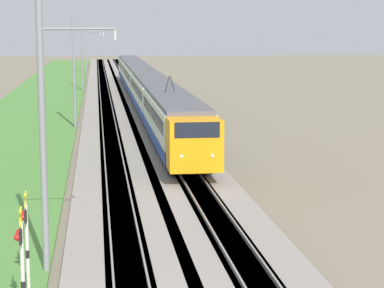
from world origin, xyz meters
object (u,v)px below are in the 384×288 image
at_px(crossing_signal_aux, 26,233).
at_px(catenary_mast_far, 83,57).
at_px(passenger_train, 144,85).
at_px(catenary_mast_distant, 86,49).
at_px(crossing_signal_near, 22,259).
at_px(catenary_mast_near, 44,136).
at_px(catenary_mast_mid, 75,73).

bearing_deg(crossing_signal_aux, catenary_mast_far, -90.38).
bearing_deg(passenger_train, catenary_mast_distant, -173.47).
xyz_separation_m(crossing_signal_near, catenary_mast_distant, (115.23, -0.32, 2.22)).
xyz_separation_m(crossing_signal_near, catenary_mast_near, (5.21, -0.32, 2.50)).
bearing_deg(crossing_signal_near, catenary_mast_distant, -90.16).
relative_size(crossing_signal_aux, catenary_mast_far, 0.38).
relative_size(catenary_mast_near, catenary_mast_far, 1.07).
relative_size(crossing_signal_near, catenary_mast_far, 0.42).
bearing_deg(catenary_mast_distant, crossing_signal_near, 179.84).
relative_size(catenary_mast_near, catenary_mast_mid, 1.03).
relative_size(passenger_train, catenary_mast_mid, 9.35).
height_order(passenger_train, catenary_mast_near, catenary_mast_near).
relative_size(crossing_signal_near, crossing_signal_aux, 1.09).
relative_size(crossing_signal_near, catenary_mast_distant, 0.42).
distance_m(catenary_mast_near, catenary_mast_far, 73.35).
height_order(crossing_signal_near, catenary_mast_distant, catenary_mast_distant).
bearing_deg(catenary_mast_mid, catenary_mast_distant, -0.00).
bearing_deg(catenary_mast_distant, catenary_mast_far, -180.00).
distance_m(passenger_train, crossing_signal_aux, 55.02).
height_order(catenary_mast_mid, catenary_mast_far, catenary_mast_mid).
xyz_separation_m(crossing_signal_aux, catenary_mast_far, (75.30, -0.50, 2.40)).
bearing_deg(passenger_train, catenary_mast_near, -7.12).
height_order(crossing_signal_near, crossing_signal_aux, crossing_signal_near).
bearing_deg(catenary_mast_near, catenary_mast_mid, -0.00).
distance_m(catenary_mast_mid, catenary_mast_far, 36.67).
distance_m(passenger_train, catenary_mast_far, 21.85).
relative_size(catenary_mast_near, catenary_mast_distant, 1.06).
distance_m(crossing_signal_near, catenary_mast_near, 5.78).
xyz_separation_m(crossing_signal_aux, catenary_mast_mid, (38.63, -0.50, 2.55)).
relative_size(catenary_mast_far, catenary_mast_distant, 1.00).
bearing_deg(catenary_mast_far, catenary_mast_mid, 180.00).
bearing_deg(catenary_mast_far, catenary_mast_distant, 0.00).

